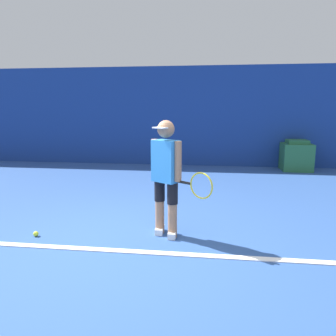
{
  "coord_description": "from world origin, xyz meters",
  "views": [
    {
      "loc": [
        1.07,
        -3.69,
        1.65
      ],
      "look_at": [
        0.51,
        0.58,
        0.86
      ],
      "focal_mm": 35.0,
      "sensor_mm": 36.0,
      "label": 1
    }
  ],
  "objects": [
    {
      "name": "ground_plane",
      "position": [
        0.0,
        0.0,
        0.0
      ],
      "size": [
        24.0,
        24.0,
        0.0
      ],
      "primitive_type": "plane",
      "color": "#2D5193"
    },
    {
      "name": "court_baseline",
      "position": [
        0.0,
        -0.2,
        0.01
      ],
      "size": [
        21.6,
        0.1,
        0.01
      ],
      "color": "white",
      "rests_on": "ground_plane"
    },
    {
      "name": "tennis_ball",
      "position": [
        -1.17,
        0.1,
        0.03
      ],
      "size": [
        0.07,
        0.07,
        0.07
      ],
      "color": "#D1E533",
      "rests_on": "ground_plane"
    },
    {
      "name": "back_wall",
      "position": [
        0.0,
        5.83,
        1.41
      ],
      "size": [
        24.0,
        0.1,
        2.82
      ],
      "color": "navy",
      "rests_on": "ground_plane"
    },
    {
      "name": "covered_chair",
      "position": [
        3.35,
        5.37,
        0.39
      ],
      "size": [
        0.76,
        0.71,
        0.82
      ],
      "color": "#28663D",
      "rests_on": "ground_plane"
    },
    {
      "name": "tennis_player",
      "position": [
        0.52,
        0.37,
        0.83
      ],
      "size": [
        0.81,
        0.57,
        1.51
      ],
      "rotation": [
        0.0,
        0.0,
        -0.57
      ],
      "color": "#A37556",
      "rests_on": "ground_plane"
    }
  ]
}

